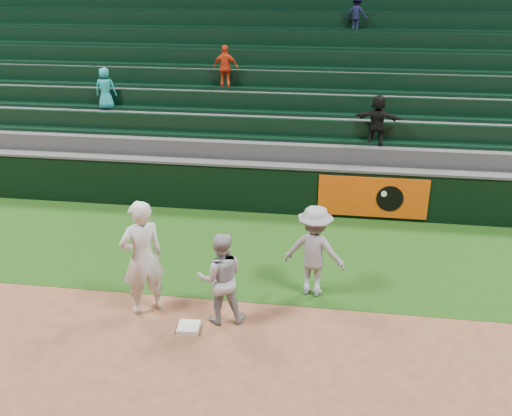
{
  "coord_description": "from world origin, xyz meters",
  "views": [
    {
      "loc": [
        2.08,
        -7.95,
        5.67
      ],
      "look_at": [
        0.57,
        2.3,
        1.3
      ],
      "focal_mm": 40.0,
      "sensor_mm": 36.0,
      "label": 1
    }
  ],
  "objects_px": {
    "baserunner": "(221,278)",
    "base_coach": "(314,251)",
    "first_baseman": "(142,258)",
    "first_base": "(189,327)"
  },
  "relations": [
    {
      "from": "first_base",
      "to": "base_coach",
      "type": "height_order",
      "value": "base_coach"
    },
    {
      "from": "first_base",
      "to": "baserunner",
      "type": "xyz_separation_m",
      "value": [
        0.5,
        0.37,
        0.79
      ]
    },
    {
      "from": "first_baseman",
      "to": "first_base",
      "type": "bearing_deg",
      "value": 112.98
    },
    {
      "from": "base_coach",
      "to": "first_base",
      "type": "bearing_deg",
      "value": 47.89
    },
    {
      "from": "baserunner",
      "to": "base_coach",
      "type": "xyz_separation_m",
      "value": [
        1.52,
        1.12,
        0.06
      ]
    },
    {
      "from": "first_baseman",
      "to": "base_coach",
      "type": "xyz_separation_m",
      "value": [
        2.92,
        1.02,
        -0.17
      ]
    },
    {
      "from": "baserunner",
      "to": "first_baseman",
      "type": "bearing_deg",
      "value": -18.25
    },
    {
      "from": "first_base",
      "to": "base_coach",
      "type": "bearing_deg",
      "value": 36.57
    },
    {
      "from": "baserunner",
      "to": "base_coach",
      "type": "relative_size",
      "value": 0.94
    },
    {
      "from": "first_base",
      "to": "baserunner",
      "type": "relative_size",
      "value": 0.22
    }
  ]
}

